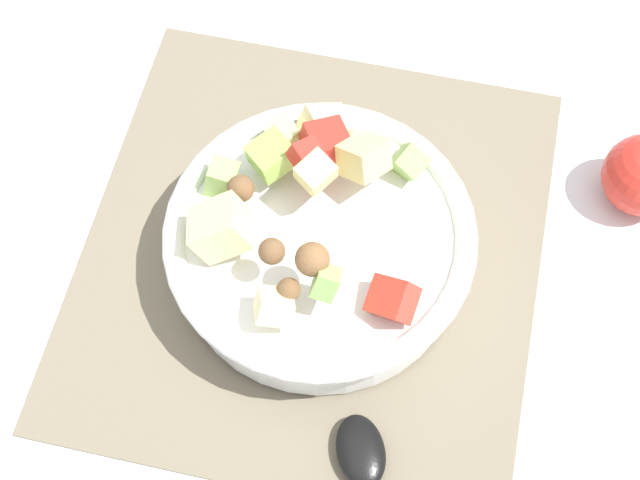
# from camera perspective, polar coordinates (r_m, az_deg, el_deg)

# --- Properties ---
(ground_plane) EXTENTS (2.40, 2.40, 0.00)m
(ground_plane) POSITION_cam_1_polar(r_m,az_deg,el_deg) (0.81, -0.45, -0.73)
(ground_plane) COLOR silver
(placemat) EXTENTS (0.40, 0.37, 0.01)m
(placemat) POSITION_cam_1_polar(r_m,az_deg,el_deg) (0.81, -0.45, -0.64)
(placemat) COLOR #756B56
(placemat) RESTS_ON ground_plane
(salad_bowl) EXTENTS (0.24, 0.24, 0.11)m
(salad_bowl) POSITION_cam_1_polar(r_m,az_deg,el_deg) (0.77, -0.08, -0.10)
(salad_bowl) COLOR white
(salad_bowl) RESTS_ON placemat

